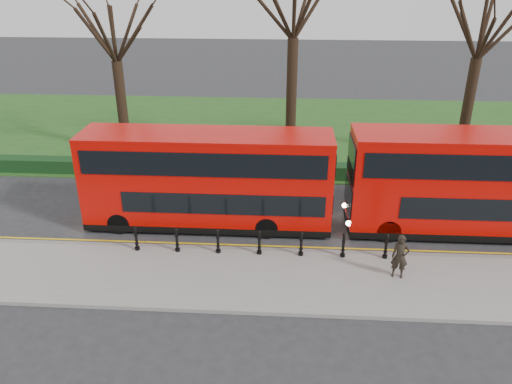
# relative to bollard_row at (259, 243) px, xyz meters

# --- Properties ---
(ground) EXTENTS (120.00, 120.00, 0.00)m
(ground) POSITION_rel_bollard_row_xyz_m (-0.80, 1.35, -0.65)
(ground) COLOR #28282B
(ground) RESTS_ON ground
(pavement) EXTENTS (60.00, 4.00, 0.15)m
(pavement) POSITION_rel_bollard_row_xyz_m (-0.80, -1.65, -0.58)
(pavement) COLOR gray
(pavement) RESTS_ON ground
(kerb) EXTENTS (60.00, 0.25, 0.16)m
(kerb) POSITION_rel_bollard_row_xyz_m (-0.80, 0.35, -0.58)
(kerb) COLOR slate
(kerb) RESTS_ON ground
(grass_verge) EXTENTS (60.00, 18.00, 0.06)m
(grass_verge) POSITION_rel_bollard_row_xyz_m (-0.80, 16.35, -0.62)
(grass_verge) COLOR #1E4818
(grass_verge) RESTS_ON ground
(hedge) EXTENTS (60.00, 0.90, 0.80)m
(hedge) POSITION_rel_bollard_row_xyz_m (-0.80, 8.15, -0.25)
(hedge) COLOR black
(hedge) RESTS_ON ground
(yellow_line_outer) EXTENTS (60.00, 0.10, 0.01)m
(yellow_line_outer) POSITION_rel_bollard_row_xyz_m (-0.80, 0.65, -0.64)
(yellow_line_outer) COLOR yellow
(yellow_line_outer) RESTS_ON ground
(yellow_line_inner) EXTENTS (60.00, 0.10, 0.01)m
(yellow_line_inner) POSITION_rel_bollard_row_xyz_m (-0.80, 0.85, -0.64)
(yellow_line_inner) COLOR yellow
(yellow_line_inner) RESTS_ON ground
(tree_left) EXTENTS (6.53, 6.53, 10.20)m
(tree_left) POSITION_rel_bollard_row_xyz_m (-8.80, 11.35, 6.76)
(tree_left) COLOR black
(tree_left) RESTS_ON ground
(tree_right) EXTENTS (6.95, 6.95, 10.86)m
(tree_right) POSITION_rel_bollard_row_xyz_m (11.20, 11.35, 7.24)
(tree_right) COLOR black
(tree_right) RESTS_ON ground
(bollard_row) EXTENTS (10.05, 0.15, 1.00)m
(bollard_row) POSITION_rel_bollard_row_xyz_m (0.00, 0.00, 0.00)
(bollard_row) COLOR black
(bollard_row) RESTS_ON pavement
(bus_lead) EXTENTS (10.70, 2.46, 4.25)m
(bus_lead) POSITION_rel_bollard_row_xyz_m (-2.40, 2.62, 1.49)
(bus_lead) COLOR #C20903
(bus_lead) RESTS_ON ground
(bus_rear) EXTENTS (11.14, 2.56, 4.43)m
(bus_rear) POSITION_rel_bollard_row_xyz_m (9.26, 2.68, 1.58)
(bus_rear) COLOR #C20903
(bus_rear) RESTS_ON ground
(pedestrian) EXTENTS (0.68, 0.51, 1.70)m
(pedestrian) POSITION_rel_bollard_row_xyz_m (5.20, -1.26, 0.35)
(pedestrian) COLOR black
(pedestrian) RESTS_ON pavement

